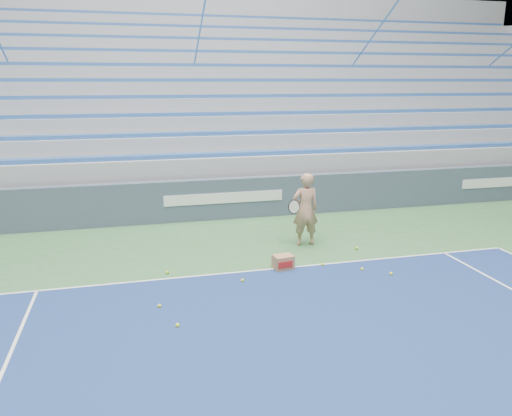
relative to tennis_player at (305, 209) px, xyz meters
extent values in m
cube|color=white|center=(-1.37, -1.31, -0.82)|extent=(10.97, 0.05, 0.00)
cube|color=#3D4B5D|center=(-1.37, 2.69, -0.28)|extent=(30.00, 0.30, 1.10)
cube|color=white|center=(-1.37, 2.53, -0.23)|extent=(3.20, 0.02, 0.28)
cube|color=white|center=(7.63, 2.53, -0.23)|extent=(3.40, 0.02, 0.28)
cube|color=#979A9F|center=(-1.37, 7.24, -0.28)|extent=(30.00, 8.50, 1.10)
cube|color=#979A9F|center=(-1.37, 7.24, 0.52)|extent=(30.00, 8.50, 0.50)
cube|color=#2B569E|center=(-1.37, 3.37, 0.82)|extent=(29.60, 0.42, 0.11)
cube|color=#979A9F|center=(-1.37, 7.67, 1.02)|extent=(30.00, 7.65, 0.50)
cube|color=#2B569E|center=(-1.37, 4.22, 1.32)|extent=(29.60, 0.42, 0.11)
cube|color=#979A9F|center=(-1.37, 8.09, 1.52)|extent=(30.00, 6.80, 0.50)
cube|color=#2B569E|center=(-1.37, 5.07, 1.82)|extent=(29.60, 0.42, 0.11)
cube|color=#979A9F|center=(-1.37, 8.52, 2.02)|extent=(30.00, 5.95, 0.50)
cube|color=#2B569E|center=(-1.37, 5.92, 2.32)|extent=(29.60, 0.42, 0.11)
cube|color=#979A9F|center=(-1.37, 8.94, 2.52)|extent=(30.00, 5.10, 0.50)
cube|color=#2B569E|center=(-1.37, 6.77, 2.82)|extent=(29.60, 0.42, 0.11)
cube|color=#979A9F|center=(-1.37, 9.37, 3.02)|extent=(30.00, 4.25, 0.50)
cube|color=#2B569E|center=(-1.37, 7.62, 3.32)|extent=(29.60, 0.42, 0.11)
cube|color=#979A9F|center=(-1.37, 9.79, 3.52)|extent=(30.00, 3.40, 0.50)
cube|color=#2B569E|center=(-1.37, 8.47, 3.82)|extent=(29.60, 0.42, 0.11)
cube|color=#979A9F|center=(-1.37, 10.22, 4.02)|extent=(30.00, 2.55, 0.50)
cube|color=#2B569E|center=(-1.37, 9.32, 4.32)|extent=(29.60, 0.42, 0.11)
cube|color=#979A9F|center=(-1.37, 10.64, 4.52)|extent=(30.00, 1.70, 0.50)
cube|color=#2B569E|center=(-1.37, 10.17, 4.82)|extent=(29.60, 0.42, 0.11)
cube|color=#979A9F|center=(-1.37, 11.07, 5.02)|extent=(30.00, 0.85, 0.50)
cube|color=#2B569E|center=(-1.37, 11.02, 5.32)|extent=(29.60, 0.42, 0.11)
cube|color=#979A9F|center=(-1.37, 11.79, 2.82)|extent=(31.00, 0.40, 7.30)
cylinder|color=#3373B4|center=(-7.37, 7.24, 3.77)|extent=(0.05, 8.53, 5.04)
cylinder|color=#3373B4|center=(-1.37, 7.24, 3.77)|extent=(0.05, 8.53, 5.04)
cylinder|color=#3373B4|center=(4.63, 7.24, 3.77)|extent=(0.05, 8.53, 5.04)
cylinder|color=#3373B4|center=(10.63, 7.24, 3.77)|extent=(0.05, 8.53, 5.04)
imported|color=tan|center=(0.00, 0.01, 0.00)|extent=(0.61, 0.40, 1.66)
cylinder|color=black|center=(-0.35, -0.24, 0.12)|extent=(0.12, 0.27, 0.08)
cylinder|color=beige|center=(-0.45, -0.52, 0.22)|extent=(0.29, 0.16, 0.28)
torus|color=black|center=(-0.45, -0.52, 0.22)|extent=(0.31, 0.18, 0.30)
cube|color=#9D724C|center=(-0.92, -1.33, -0.69)|extent=(0.42, 0.34, 0.29)
cube|color=#B21E19|center=(-0.92, -1.48, -0.69)|extent=(0.30, 0.06, 0.13)
sphere|color=#D1E32E|center=(-0.10, -1.37, -0.80)|extent=(0.07, 0.07, 0.07)
sphere|color=#D1E32E|center=(-3.17, -1.03, -0.80)|extent=(0.07, 0.07, 0.07)
sphere|color=#D1E32E|center=(0.57, -1.80, -0.80)|extent=(0.07, 0.07, 0.07)
sphere|color=#D1E32E|center=(-3.41, -2.50, -0.80)|extent=(0.07, 0.07, 0.07)
sphere|color=#D1E32E|center=(-1.85, -1.78, -0.80)|extent=(0.07, 0.07, 0.07)
sphere|color=#D1E32E|center=(-3.19, -3.25, -0.80)|extent=(0.07, 0.07, 0.07)
sphere|color=#D1E32E|center=(0.99, -2.16, -0.80)|extent=(0.07, 0.07, 0.07)
sphere|color=#D1E32E|center=(1.01, -0.60, -0.80)|extent=(0.07, 0.07, 0.07)
camera|label=1|loc=(-3.72, -10.22, 2.79)|focal=35.00mm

